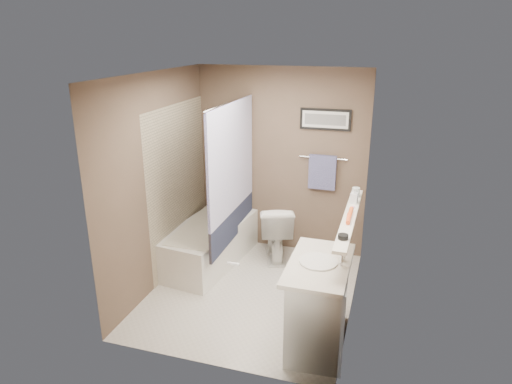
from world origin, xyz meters
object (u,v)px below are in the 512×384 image
(hair_brush_front, at_px, (349,218))
(candle_bowl_near, at_px, (343,237))
(hair_brush_back, at_px, (350,212))
(bathtub, at_px, (208,244))
(soap_bottle, at_px, (354,196))
(vanity, at_px, (318,305))
(toilet, at_px, (275,231))
(glass_jar, at_px, (356,192))

(hair_brush_front, bearing_deg, candle_bowl_near, -90.00)
(candle_bowl_near, xyz_separation_m, hair_brush_back, (0.00, 0.58, 0.00))
(bathtub, distance_m, hair_brush_front, 2.15)
(hair_brush_back, relative_size, soap_bottle, 1.38)
(soap_bottle, bearing_deg, bathtub, 169.69)
(bathtub, xyz_separation_m, hair_brush_back, (1.79, -0.65, 0.89))
(vanity, distance_m, hair_brush_back, 0.94)
(candle_bowl_near, bearing_deg, soap_bottle, 90.00)
(vanity, distance_m, soap_bottle, 1.20)
(toilet, distance_m, vanity, 1.78)
(toilet, bearing_deg, vanity, 98.82)
(hair_brush_front, relative_size, hair_brush_back, 1.00)
(bathtub, distance_m, candle_bowl_near, 2.34)
(toilet, bearing_deg, hair_brush_front, 111.44)
(toilet, xyz_separation_m, candle_bowl_near, (1.01, -1.61, 0.76))
(toilet, height_order, vanity, vanity)
(vanity, distance_m, glass_jar, 1.33)
(vanity, height_order, hair_brush_back, hair_brush_back)
(hair_brush_front, bearing_deg, toilet, 130.21)
(toilet, relative_size, hair_brush_front, 3.38)
(toilet, height_order, candle_bowl_near, candle_bowl_near)
(vanity, xyz_separation_m, soap_bottle, (0.19, 0.87, 0.79))
(bathtub, relative_size, soap_bottle, 9.38)
(bathtub, height_order, glass_jar, glass_jar)
(hair_brush_front, height_order, glass_jar, glass_jar)
(toilet, relative_size, candle_bowl_near, 8.25)
(bathtub, relative_size, toilet, 2.02)
(glass_jar, height_order, soap_bottle, soap_bottle)
(vanity, height_order, soap_bottle, soap_bottle)
(bathtub, xyz_separation_m, toilet, (0.78, 0.38, 0.12))
(hair_brush_front, xyz_separation_m, hair_brush_back, (0.00, 0.16, 0.00))
(toilet, xyz_separation_m, hair_brush_front, (1.01, -1.19, 0.77))
(bathtub, bearing_deg, vanity, -29.82)
(hair_brush_back, bearing_deg, candle_bowl_near, -90.00)
(vanity, distance_m, candle_bowl_near, 0.76)
(bathtub, height_order, hair_brush_front, hair_brush_front)
(toilet, bearing_deg, glass_jar, 134.99)
(hair_brush_front, bearing_deg, glass_jar, 90.00)
(bathtub, xyz_separation_m, soap_bottle, (1.79, -0.32, 0.94))
(hair_brush_front, distance_m, hair_brush_back, 0.16)
(hair_brush_back, bearing_deg, bathtub, 159.91)
(candle_bowl_near, bearing_deg, glass_jar, 90.00)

